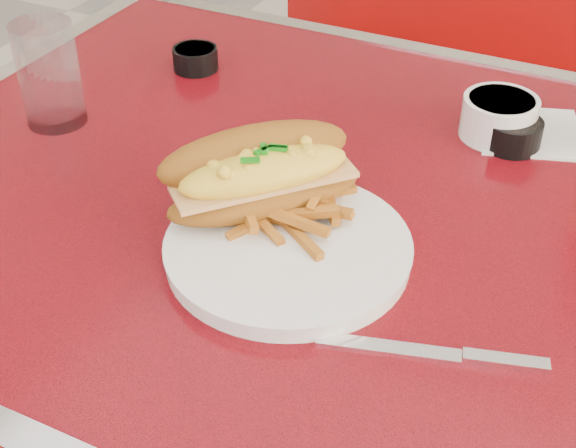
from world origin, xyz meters
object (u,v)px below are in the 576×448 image
at_px(dinner_plate, 288,249).
at_px(mac_hoagie, 261,173).
at_px(booth_bench_far, 509,196).
at_px(gravy_ramekin, 499,116).
at_px(water_tumbler, 49,74).
at_px(diner_table, 388,325).
at_px(sauce_cup_left, 195,57).
at_px(sauce_cup_right, 513,132).
at_px(knife, 451,355).
at_px(fork, 307,200).

xyz_separation_m(dinner_plate, mac_hoagie, (-0.05, 0.05, 0.05)).
bearing_deg(dinner_plate, booth_bench_far, 85.50).
relative_size(gravy_ramekin, water_tumbler, 0.90).
height_order(diner_table, dinner_plate, dinner_plate).
bearing_deg(sauce_cup_left, sauce_cup_right, -1.75).
relative_size(sauce_cup_left, knife, 0.43).
xyz_separation_m(gravy_ramekin, sauce_cup_right, (0.02, -0.02, -0.01)).
bearing_deg(sauce_cup_left, dinner_plate, -46.84).
xyz_separation_m(gravy_ramekin, knife, (0.06, -0.38, -0.02)).
distance_m(fork, water_tumbler, 0.37).
height_order(diner_table, gravy_ramekin, gravy_ramekin).
xyz_separation_m(sauce_cup_left, water_tumbler, (-0.08, -0.20, 0.05)).
distance_m(gravy_ramekin, sauce_cup_left, 0.42).
xyz_separation_m(fork, sauce_cup_left, (-0.28, 0.24, -0.00)).
height_order(fork, sauce_cup_left, sauce_cup_left).
distance_m(diner_table, dinner_plate, 0.22).
distance_m(mac_hoagie, sauce_cup_left, 0.37).
bearing_deg(fork, water_tumbler, 65.70).
distance_m(booth_bench_far, sauce_cup_left, 0.87).
xyz_separation_m(diner_table, fork, (-0.09, -0.04, 0.18)).
xyz_separation_m(dinner_plate, knife, (0.18, -0.06, -0.01)).
distance_m(sauce_cup_right, water_tumbler, 0.55).
xyz_separation_m(mac_hoagie, sauce_cup_left, (-0.24, 0.27, -0.04)).
bearing_deg(knife, fork, 130.10).
bearing_deg(sauce_cup_left, gravy_ramekin, 0.32).
bearing_deg(water_tumbler, fork, -6.52).
height_order(dinner_plate, knife, dinner_plate).
bearing_deg(gravy_ramekin, mac_hoagie, -122.87).
bearing_deg(fork, knife, -142.08).
relative_size(diner_table, fork, 8.88).
height_order(sauce_cup_right, water_tumbler, water_tumbler).
bearing_deg(water_tumbler, dinner_plate, -17.09).
bearing_deg(mac_hoagie, dinner_plate, -88.73).
xyz_separation_m(sauce_cup_right, water_tumbler, (-0.52, -0.19, 0.05)).
height_order(booth_bench_far, sauce_cup_left, booth_bench_far).
relative_size(booth_bench_far, dinner_plate, 4.28).
distance_m(gravy_ramekin, sauce_cup_right, 0.03).
bearing_deg(booth_bench_far, gravy_ramekin, -85.24).
distance_m(sauce_cup_right, knife, 0.36).
bearing_deg(knife, booth_bench_far, 80.70).
bearing_deg(sauce_cup_right, booth_bench_far, 96.58).
relative_size(diner_table, sauce_cup_right, 15.74).
bearing_deg(water_tumbler, knife, -17.43).
relative_size(diner_table, water_tumbler, 9.65).
bearing_deg(knife, mac_hoagie, 140.18).
xyz_separation_m(diner_table, sauce_cup_left, (-0.37, 0.20, 0.18)).
xyz_separation_m(dinner_plate, sauce_cup_left, (-0.30, 0.32, 0.01)).
distance_m(dinner_plate, fork, 0.08).
bearing_deg(diner_table, booth_bench_far, 90.00).
bearing_deg(gravy_ramekin, water_tumbler, -157.76).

